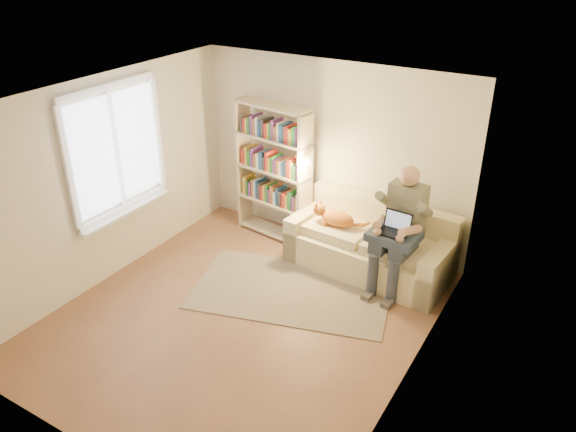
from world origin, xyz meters
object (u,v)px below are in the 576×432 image
Objects in this scene: person at (400,223)px; cat at (333,217)px; sofa at (371,247)px; laptop at (399,229)px; bookshelf at (273,166)px.

cat is at bearing 178.57° from person.
sofa is 5.96× the size of laptop.
sofa is 3.07× the size of cat.
bookshelf reaches higher than cat.
person is 0.16m from laptop.
bookshelf is at bearing 171.54° from cat.
sofa reaches higher than cat.
person is 4.35× the size of laptop.
bookshelf is (-1.61, 0.15, 0.78)m from sofa.
laptop is 2.16m from bookshelf.
cat is 1.06m from laptop.
sofa is 1.37× the size of person.
bookshelf is at bearing 174.80° from person.
bookshelf is at bearing 178.99° from sofa.
laptop reaches higher than cat.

